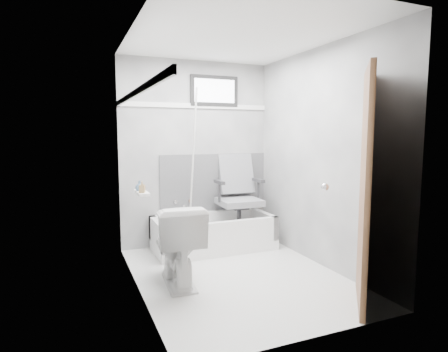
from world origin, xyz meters
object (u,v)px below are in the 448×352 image
office_chair (239,196)px  door (417,192)px  bathtub (214,233)px  soap_bottle_a (142,187)px  soap_bottle_b (140,186)px  toilet (177,244)px

office_chair → door: (0.51, -2.25, 0.34)m
bathtub → door: door is taller
soap_bottle_a → soap_bottle_b: size_ratio=1.08×
toilet → soap_bottle_b: soap_bottle_b is taller
bathtub → soap_bottle_b: size_ratio=14.25×
bathtub → soap_bottle_b: bearing=-145.5°
door → soap_bottle_a: (-1.92, 1.36, -0.03)m
bathtub → toilet: toilet is taller
door → soap_bottle_b: size_ratio=19.01×
bathtub → toilet: bearing=-129.1°
door → soap_bottle_b: door is taller
soap_bottle_b → office_chair: bearing=28.1°
toilet → door: door is taller
soap_bottle_a → door: bearing=-35.2°
toilet → office_chair: bearing=-135.0°
bathtub → soap_bottle_a: (-1.04, -0.85, 0.76)m
bathtub → office_chair: (0.37, 0.04, 0.45)m
bathtub → soap_bottle_a: soap_bottle_a is taller
door → soap_bottle_a: door is taller
office_chair → soap_bottle_a: bearing=-144.7°
office_chair → bathtub: bearing=-170.9°
toilet → soap_bottle_b: size_ratio=7.59×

